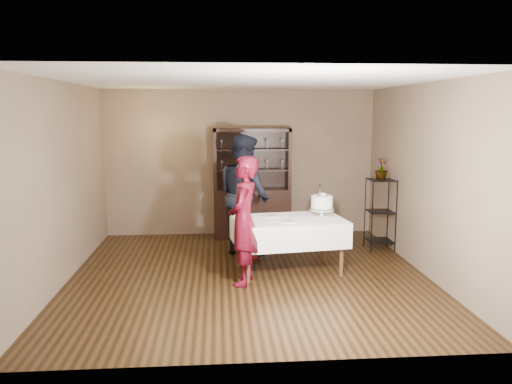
# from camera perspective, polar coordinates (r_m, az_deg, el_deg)

# --- Properties ---
(floor) EXTENTS (5.00, 5.00, 0.00)m
(floor) POSITION_cam_1_polar(r_m,az_deg,el_deg) (7.18, -0.81, -9.49)
(floor) COLOR black
(floor) RESTS_ON ground
(ceiling) EXTENTS (5.00, 5.00, 0.00)m
(ceiling) POSITION_cam_1_polar(r_m,az_deg,el_deg) (6.81, -0.87, 12.57)
(ceiling) COLOR white
(ceiling) RESTS_ON back_wall
(back_wall) EXTENTS (5.00, 0.02, 2.70)m
(back_wall) POSITION_cam_1_polar(r_m,az_deg,el_deg) (9.35, -1.81, 3.35)
(back_wall) COLOR brown
(back_wall) RESTS_ON floor
(wall_left) EXTENTS (0.02, 5.00, 2.70)m
(wall_left) POSITION_cam_1_polar(r_m,az_deg,el_deg) (7.16, -21.24, 0.95)
(wall_left) COLOR brown
(wall_left) RESTS_ON floor
(wall_right) EXTENTS (0.02, 5.00, 2.70)m
(wall_right) POSITION_cam_1_polar(r_m,az_deg,el_deg) (7.45, 18.73, 1.39)
(wall_right) COLOR brown
(wall_right) RESTS_ON floor
(china_hutch) EXTENTS (1.40, 0.48, 2.00)m
(china_hutch) POSITION_cam_1_polar(r_m,az_deg,el_deg) (9.21, -0.47, -1.04)
(china_hutch) COLOR black
(china_hutch) RESTS_ON floor
(plant_etagere) EXTENTS (0.42, 0.42, 1.20)m
(plant_etagere) POSITION_cam_1_polar(r_m,az_deg,el_deg) (8.59, 14.02, -2.15)
(plant_etagere) COLOR black
(plant_etagere) RESTS_ON floor
(cake_table) EXTENTS (1.67, 1.16, 0.78)m
(cake_table) POSITION_cam_1_polar(r_m,az_deg,el_deg) (7.20, 3.74, -4.50)
(cake_table) COLOR white
(cake_table) RESTS_ON floor
(woman) EXTENTS (0.55, 0.71, 1.73)m
(woman) POSITION_cam_1_polar(r_m,az_deg,el_deg) (6.63, -1.42, -3.31)
(woman) COLOR #340410
(woman) RESTS_ON floor
(man) EXTENTS (1.12, 1.19, 1.95)m
(man) POSITION_cam_1_polar(r_m,az_deg,el_deg) (8.02, -1.39, -0.31)
(man) COLOR black
(man) RESTS_ON floor
(cake) EXTENTS (0.35, 0.35, 0.48)m
(cake) POSITION_cam_1_polar(r_m,az_deg,el_deg) (7.32, 7.54, -1.31)
(cake) COLOR white
(cake) RESTS_ON cake_table
(plate_near) EXTENTS (0.28, 0.28, 0.01)m
(plate_near) POSITION_cam_1_polar(r_m,az_deg,el_deg) (6.95, 3.69, -3.39)
(plate_near) COLOR white
(plate_near) RESTS_ON cake_table
(plate_far) EXTENTS (0.25, 0.25, 0.01)m
(plate_far) POSITION_cam_1_polar(r_m,az_deg,el_deg) (7.29, 1.86, -2.77)
(plate_far) COLOR white
(plate_far) RESTS_ON cake_table
(potted_plant) EXTENTS (0.28, 0.28, 0.35)m
(potted_plant) POSITION_cam_1_polar(r_m,az_deg,el_deg) (8.48, 14.12, 2.58)
(potted_plant) COLOR #42602D
(potted_plant) RESTS_ON plant_etagere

